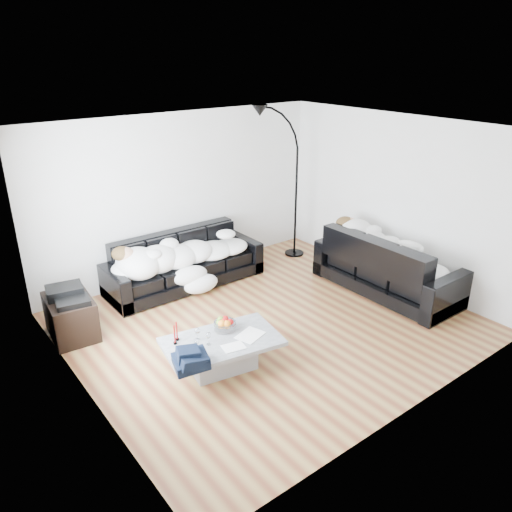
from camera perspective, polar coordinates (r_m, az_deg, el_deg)
ground at (r=6.87m, az=1.54°, el=-7.71°), size 5.00×5.00×0.00m
wall_back at (r=8.10m, az=-8.50°, el=6.86°), size 5.00×0.02×2.60m
wall_left at (r=5.23m, az=-20.15°, el=-3.44°), size 0.02×4.50×2.60m
wall_right at (r=8.06m, az=15.68°, el=6.18°), size 0.02×4.50×2.60m
ceiling at (r=5.99m, az=1.80°, el=14.26°), size 5.00×5.00×0.00m
sofa_back at (r=7.86m, az=-8.17°, el=-0.56°), size 2.48×0.86×0.81m
sofa_right at (r=7.82m, az=14.85°, el=-0.82°), size 0.96×2.25×0.91m
sleeper_back at (r=7.73m, az=-8.08°, el=0.85°), size 2.10×0.73×0.42m
sleeper_right at (r=7.75m, az=15.00°, el=0.54°), size 0.81×1.93×0.47m
teal_cushion at (r=8.09m, az=10.94°, el=2.35°), size 0.42×0.38×0.20m
coffee_table at (r=5.92m, az=-3.88°, el=-11.11°), size 1.44×1.00×0.39m
fruit_bowl at (r=5.96m, az=-3.58°, el=-7.71°), size 0.32×0.32×0.16m
wine_glass_a at (r=5.80m, az=-6.72°, el=-8.84°), size 0.07×0.07×0.15m
wine_glass_b at (r=5.61m, az=-6.83°, el=-10.01°), size 0.08×0.08×0.15m
wine_glass_c at (r=5.70m, az=-5.44°, el=-9.37°), size 0.07×0.07×0.15m
candle_left at (r=5.74m, az=-9.29°, el=-8.91°), size 0.05×0.05×0.23m
candle_right at (r=5.80m, az=-9.04°, el=-8.51°), size 0.05×0.05×0.23m
newspaper_a at (r=5.88m, az=-0.67°, el=-9.00°), size 0.38×0.33×0.01m
newspaper_b at (r=5.67m, az=-2.59°, el=-10.32°), size 0.28×0.23×0.01m
navy_jacket at (r=5.32m, az=-7.50°, el=-10.84°), size 0.42×0.36×0.19m
shoes at (r=7.86m, az=12.94°, el=-3.76°), size 0.53×0.48×0.10m
av_cabinet at (r=6.92m, az=-20.40°, el=-6.53°), size 0.60×0.82×0.54m
stereo at (r=6.77m, az=-20.78°, el=-4.07°), size 0.49×0.41×0.13m
floor_lamp at (r=8.75m, az=4.61°, el=7.38°), size 0.87×0.37×2.35m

